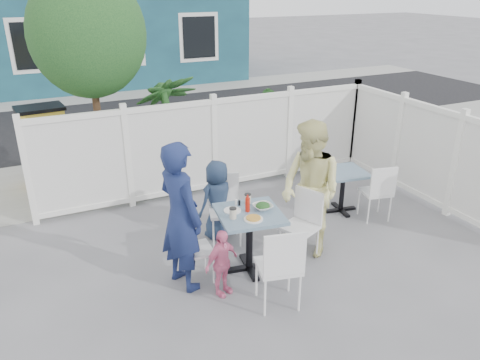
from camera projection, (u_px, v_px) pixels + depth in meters
name	position (u px, v px, depth m)	size (l,w,h in m)	color
ground	(278.00, 259.00, 6.11)	(80.00, 80.00, 0.00)	slate
near_sidewalk	(184.00, 164.00, 9.27)	(24.00, 2.60, 0.01)	gray
street	(138.00, 119.00, 12.35)	(24.00, 5.00, 0.01)	black
far_sidewalk	(114.00, 95.00, 14.93)	(24.00, 1.60, 0.01)	gray
fence_back	(214.00, 147.00, 7.84)	(5.86, 0.08, 1.60)	white
fence_right	(425.00, 155.00, 7.48)	(0.08, 3.66, 1.60)	white
tree	(88.00, 35.00, 7.22)	(1.80, 1.62, 3.59)	#382316
utility_cabinet	(46.00, 147.00, 8.22)	(0.72, 0.51, 1.33)	gold
potted_shrub_a	(171.00, 130.00, 8.15)	(1.08, 1.08, 1.92)	#163B1B
potted_shrub_b	(286.00, 129.00, 9.06)	(1.28, 1.11, 1.42)	#163B1B
main_table	(249.00, 226.00, 5.67)	(0.86, 0.86, 0.80)	#455F81
spare_table	(343.00, 180.00, 7.20)	(0.73, 0.73, 0.68)	#455F81
chair_left	(190.00, 245.00, 5.50)	(0.39, 0.40, 0.84)	white
chair_right	(303.00, 219.00, 6.00)	(0.54, 0.54, 0.92)	white
chair_back	(224.00, 203.00, 6.40)	(0.53, 0.52, 0.94)	white
chair_near	(281.00, 263.00, 4.98)	(0.54, 0.53, 1.00)	white
chair_spare	(379.00, 189.00, 6.92)	(0.48, 0.47, 0.89)	white
man	(181.00, 217.00, 5.29)	(0.65, 0.43, 1.79)	navy
woman	(310.00, 190.00, 5.98)	(0.87, 0.68, 1.79)	gold
boy	(218.00, 200.00, 6.46)	(0.55, 0.36, 1.13)	#1F304A
toddler	(222.00, 263.00, 5.29)	(0.48, 0.20, 0.82)	pink
plate_main	(253.00, 219.00, 5.43)	(0.23, 0.23, 0.01)	white
plate_side	(232.00, 210.00, 5.63)	(0.21, 0.21, 0.01)	white
salad_bowl	(263.00, 207.00, 5.68)	(0.23, 0.23, 0.06)	white
coffee_cup_a	(233.00, 214.00, 5.44)	(0.08, 0.08, 0.12)	beige
coffee_cup_b	(248.00, 199.00, 5.80)	(0.08, 0.08, 0.12)	beige
ketchup_bottle	(248.00, 205.00, 5.59)	(0.06, 0.06, 0.18)	#B9190B
salt_shaker	(236.00, 202.00, 5.78)	(0.03, 0.03, 0.08)	white
pepper_shaker	(239.00, 203.00, 5.77)	(0.03, 0.03, 0.07)	black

